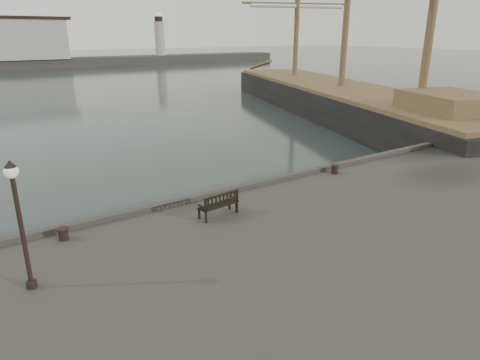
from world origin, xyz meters
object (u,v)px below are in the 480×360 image
object	(u,v)px
tall_ship_main	(340,107)
bench	(219,209)
bollard_left	(63,234)
bollard_right	(335,169)
lamp_post	(18,209)

from	to	relation	value
tall_ship_main	bench	bearing A→B (deg)	-125.89
bollard_left	bollard_right	bearing A→B (deg)	0.30
bench	lamp_post	bearing A→B (deg)	-175.28
bench	lamp_post	distance (m)	6.21
lamp_post	bollard_left	bearing A→B (deg)	61.19
bollard_left	bollard_right	world-z (taller)	bollard_right
tall_ship_main	bollard_right	bearing A→B (deg)	-118.70
bollard_right	lamp_post	xyz separation A→B (m)	(-12.31, -2.24, 1.82)
lamp_post	tall_ship_main	distance (m)	34.54
lamp_post	tall_ship_main	size ratio (longest dim) A/B	0.08
tall_ship_main	lamp_post	bearing A→B (deg)	-130.07
bench	tall_ship_main	size ratio (longest dim) A/B	0.04
bench	tall_ship_main	world-z (taller)	tall_ship_main
lamp_post	bollard_right	bearing A→B (deg)	10.32
bollard_left	tall_ship_main	bearing A→B (deg)	29.60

